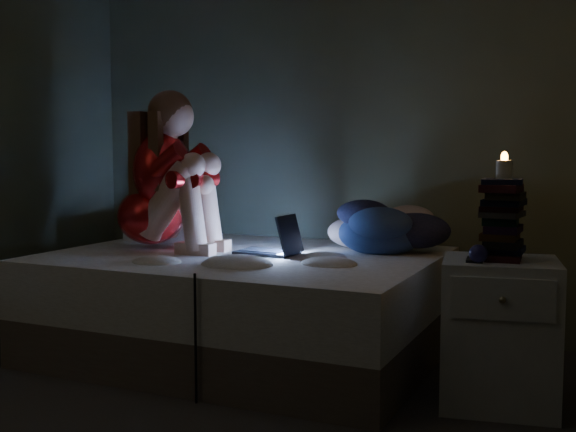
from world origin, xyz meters
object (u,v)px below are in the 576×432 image
Objects in this scene: woman at (150,170)px; nightstand at (499,333)px; laptop at (267,233)px; phone at (472,259)px; candle at (504,169)px; bed at (244,304)px.

woman is 1.39× the size of nightstand.
laptop reaches higher than phone.
nightstand is 0.73m from candle.
phone is (-0.11, -0.07, 0.34)m from nightstand.
phone is at bearing -13.62° from bed.
woman is 2.77× the size of laptop.
bed is at bearing -167.51° from laptop.
laptop reaches higher than nightstand.
woman is at bearing -172.59° from bed.
woman is 0.79m from laptop.
phone reaches higher than bed.
bed is 3.14× the size of nightstand.
woman is at bearing 175.21° from candle.
laptop is 4.14× the size of candle.
laptop is 1.37m from candle.
laptop is 0.50× the size of nightstand.
nightstand is 0.36m from phone.
laptop reaches higher than bed.
candle is (1.29, -0.27, 0.37)m from laptop.
nightstand is (1.29, -0.27, -0.36)m from laptop.
woman reaches higher than laptop.
candle is (1.42, -0.24, 0.78)m from bed.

